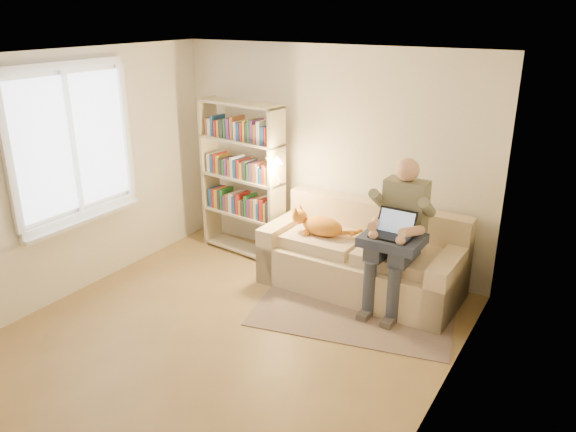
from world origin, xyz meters
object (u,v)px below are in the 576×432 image
Objects in this scene: laptop at (397,230)px; bookshelf at (242,172)px; sofa at (363,260)px; cat at (316,224)px; person at (399,227)px.

bookshelf is (-2.19, 0.44, 0.17)m from laptop.
sofa is 1.12× the size of bookshelf.
sofa is 0.65m from cat.
sofa is 1.39× the size of person.
laptop is (1.01, -0.18, 0.20)m from cat.
person reaches higher than laptop.
laptop is (0.04, -0.15, 0.02)m from person.
sofa is 2.98× the size of cat.
cat is 1.05m from laptop.
person is at bearing -0.69° from bookshelf.
sofa is 5.46× the size of laptop.
person reaches higher than cat.
laptop is at bearing -4.25° from bookshelf.
cat is 1.83× the size of laptop.
cat is (-0.53, -0.13, 0.37)m from sofa.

